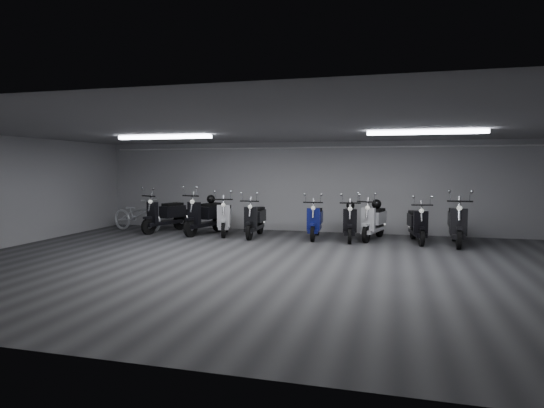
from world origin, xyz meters
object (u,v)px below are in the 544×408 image
(scooter_0, at_px, (165,209))
(helmet_2, at_px, (377,204))
(scooter_6, at_px, (374,215))
(scooter_3, at_px, (255,214))
(helmet_1, at_px, (211,199))
(scooter_5, at_px, (350,216))
(scooter_4, at_px, (315,215))
(helmet_0, at_px, (350,205))
(scooter_9, at_px, (457,217))
(bicycle, at_px, (137,211))
(scooter_7, at_px, (417,218))
(scooter_1, at_px, (205,210))
(scooter_2, at_px, (225,212))

(scooter_0, height_order, helmet_2, scooter_0)
(scooter_6, bearing_deg, scooter_3, -158.44)
(scooter_0, bearing_deg, helmet_1, 26.23)
(scooter_5, relative_size, helmet_2, 6.62)
(scooter_4, xyz_separation_m, helmet_0, (0.97, 0.13, 0.29))
(scooter_9, relative_size, bicycle, 1.01)
(scooter_3, distance_m, scooter_7, 4.49)
(helmet_0, height_order, helmet_1, helmet_1)
(scooter_1, height_order, scooter_9, scooter_1)
(scooter_2, distance_m, scooter_9, 6.45)
(scooter_7, bearing_deg, helmet_0, 167.63)
(scooter_7, xyz_separation_m, helmet_1, (-6.00, 0.22, 0.39))
(scooter_9, bearing_deg, scooter_0, -178.44)
(scooter_2, height_order, helmet_1, scooter_2)
(helmet_2, bearing_deg, scooter_9, -15.88)
(scooter_6, bearing_deg, scooter_0, -163.38)
(scooter_4, bearing_deg, helmet_0, 4.03)
(bicycle, relative_size, helmet_2, 7.14)
(helmet_0, bearing_deg, scooter_4, -172.57)
(helmet_1, relative_size, helmet_2, 0.94)
(scooter_4, height_order, bicycle, scooter_4)
(bicycle, distance_m, helmet_1, 2.48)
(scooter_3, relative_size, scooter_6, 0.99)
(scooter_2, relative_size, scooter_4, 1.03)
(scooter_1, distance_m, scooter_9, 7.05)
(scooter_5, xyz_separation_m, scooter_6, (0.61, 0.31, 0.01))
(scooter_1, height_order, scooter_6, scooter_1)
(scooter_0, distance_m, helmet_1, 1.52)
(scooter_1, height_order, scooter_7, scooter_1)
(scooter_7, bearing_deg, scooter_4, 171.93)
(scooter_7, bearing_deg, scooter_3, 174.31)
(helmet_0, distance_m, helmet_1, 4.22)
(scooter_0, xyz_separation_m, scooter_3, (2.99, -0.23, -0.05))
(scooter_3, bearing_deg, scooter_0, 173.64)
(scooter_4, distance_m, scooter_9, 3.74)
(scooter_9, bearing_deg, scooter_5, -177.68)
(helmet_1, distance_m, helmet_2, 4.92)
(scooter_9, height_order, helmet_0, scooter_9)
(scooter_2, xyz_separation_m, scooter_3, (0.99, -0.16, -0.01))
(scooter_5, bearing_deg, helmet_2, 34.70)
(helmet_1, bearing_deg, scooter_6, -0.18)
(scooter_0, height_order, scooter_5, scooter_0)
(scooter_6, distance_m, helmet_1, 4.86)
(scooter_1, distance_m, helmet_2, 5.02)
(scooter_3, relative_size, scooter_9, 0.91)
(bicycle, bearing_deg, scooter_4, -76.64)
(scooter_3, height_order, scooter_5, scooter_5)
(scooter_3, bearing_deg, scooter_6, 4.11)
(scooter_9, bearing_deg, scooter_2, -178.31)
(scooter_2, height_order, scooter_9, scooter_9)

